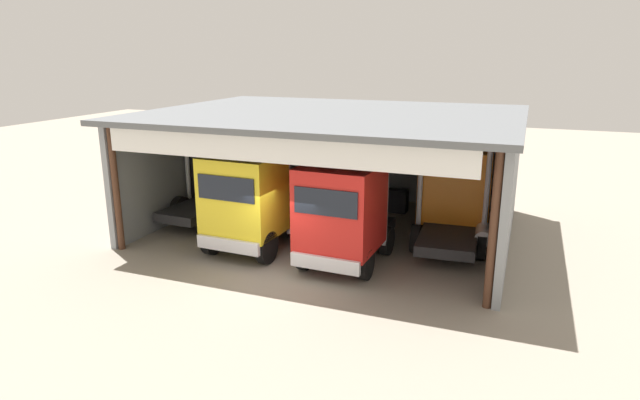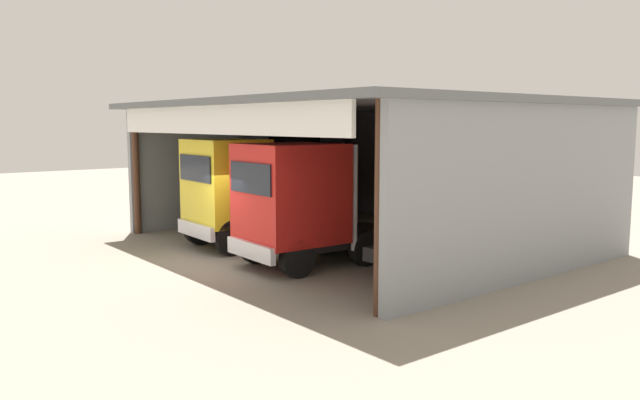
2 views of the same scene
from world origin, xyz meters
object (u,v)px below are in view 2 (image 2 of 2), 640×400
tool_cart (461,226)px  truck_orange_yard_outside (474,203)px  truck_black_right_bay (273,176)px  oil_drum (443,220)px  truck_yellow_center_left_bay (235,192)px  truck_red_center_right_bay (298,202)px

tool_cart → truck_orange_yard_outside: bearing=-46.5°
truck_black_right_bay → oil_drum: 6.93m
truck_black_right_bay → truck_yellow_center_left_bay: 4.86m
truck_orange_yard_outside → oil_drum: size_ratio=5.87×
truck_red_center_right_bay → oil_drum: truck_red_center_right_bay is taller
truck_yellow_center_left_bay → tool_cart: size_ratio=5.03×
truck_black_right_bay → truck_orange_yard_outside: bearing=3.4°
truck_orange_yard_outside → oil_drum: truck_orange_yard_outside is taller
truck_yellow_center_left_bay → truck_red_center_right_bay: size_ratio=1.01×
truck_black_right_bay → oil_drum: (5.44, 4.02, -1.51)m
truck_yellow_center_left_bay → tool_cart: bearing=-116.8°
truck_black_right_bay → truck_orange_yard_outside: truck_black_right_bay is taller
truck_orange_yard_outside → oil_drum: bearing=135.0°
truck_yellow_center_left_bay → oil_drum: size_ratio=5.71×
truck_yellow_center_left_bay → truck_black_right_bay: bearing=-46.4°
truck_yellow_center_left_bay → truck_red_center_right_bay: truck_yellow_center_left_bay is taller
truck_yellow_center_left_bay → truck_red_center_right_bay: 3.53m
truck_black_right_bay → truck_red_center_right_bay: size_ratio=1.06×
truck_black_right_bay → truck_orange_yard_outside: size_ratio=1.03×
truck_red_center_right_bay → truck_orange_yard_outside: 4.95m
tool_cart → truck_red_center_right_bay: bearing=-92.0°
truck_orange_yard_outside → oil_drum: (-4.37, 3.87, -1.37)m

